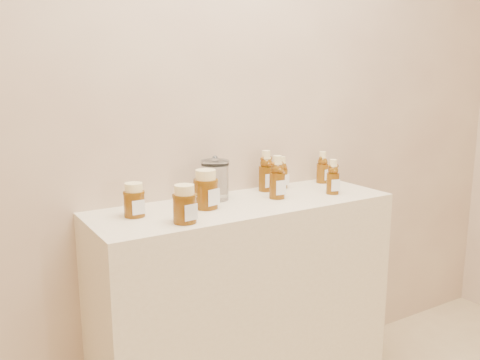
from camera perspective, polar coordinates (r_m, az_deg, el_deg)
wall_back at (r=2.07m, az=-2.46°, el=10.77°), size 3.50×0.02×2.70m
display_table at (r=2.12m, az=0.50°, el=-14.44°), size 1.20×0.40×0.90m
bear_bottle_back_left at (r=2.14m, az=2.95°, el=1.33°), size 0.07×0.07×0.20m
bear_bottle_back_mid at (r=2.20m, az=4.74°, el=1.08°), size 0.07×0.07×0.16m
bear_bottle_back_right at (r=2.33m, az=9.24°, el=1.64°), size 0.07×0.07×0.16m
bear_bottle_front_left at (r=2.02m, az=4.20°, el=0.64°), size 0.07×0.07×0.19m
bear_bottle_front_right at (r=2.13m, az=10.40°, el=0.61°), size 0.07×0.07×0.16m
honey_jar_left at (r=1.80m, az=-11.81°, el=-2.20°), size 0.08×0.08×0.12m
honey_jar_back at (r=1.87m, az=-3.86°, el=-1.03°), size 0.11×0.11×0.14m
honey_jar_front at (r=1.70m, az=-6.25°, el=-2.68°), size 0.09×0.09×0.13m
glass_canister at (r=1.99m, az=-2.80°, el=0.17°), size 0.15×0.15×0.17m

